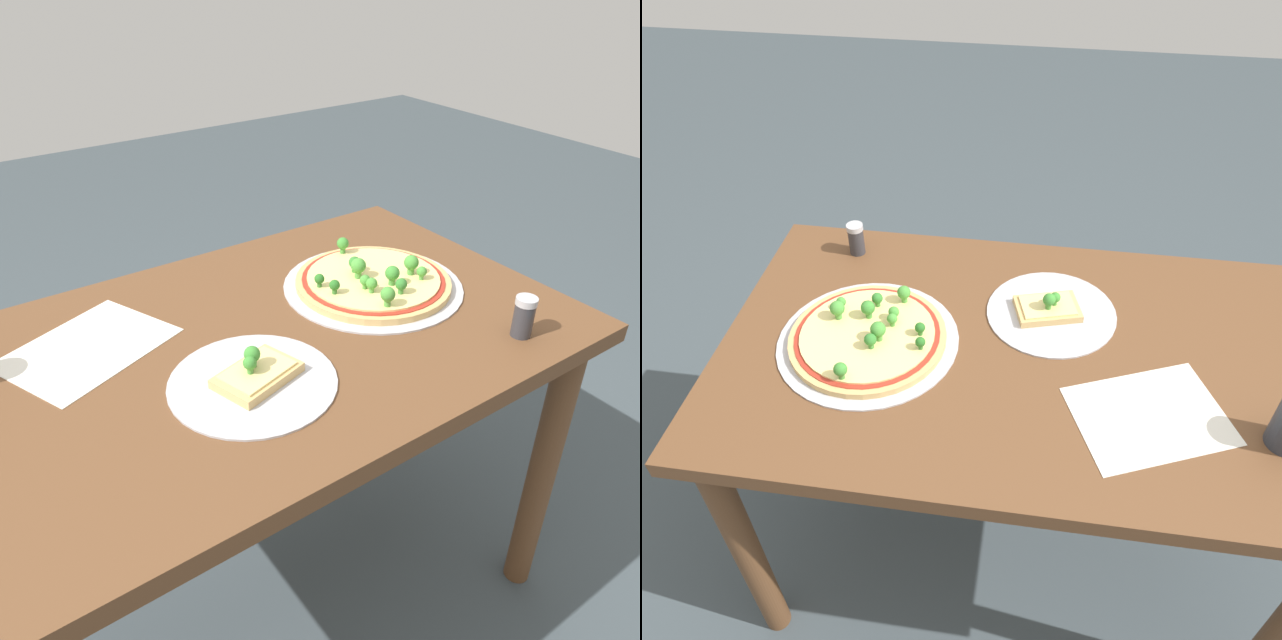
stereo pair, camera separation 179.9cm
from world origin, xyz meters
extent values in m
plane|color=#3D474C|center=(0.00, 0.00, 0.00)|extent=(8.00, 8.00, 0.00)
cube|color=brown|center=(0.00, 0.00, 0.73)|extent=(1.23, 0.73, 0.04)
cylinder|color=brown|center=(0.56, -0.31, 0.36)|extent=(0.06, 0.06, 0.71)
cylinder|color=brown|center=(0.56, 0.31, 0.36)|extent=(0.06, 0.06, 0.71)
cylinder|color=#B7B7BC|center=(0.32, 0.02, 0.75)|extent=(0.37, 0.37, 0.00)
cylinder|color=tan|center=(0.32, 0.02, 0.76)|extent=(0.32, 0.32, 0.01)
cylinder|color=#A82D1E|center=(0.32, 0.02, 0.77)|extent=(0.29, 0.29, 0.00)
cylinder|color=#EFD684|center=(0.32, 0.02, 0.77)|extent=(0.27, 0.27, 0.00)
sphere|color=#479338|center=(0.27, -0.01, 0.79)|extent=(0.02, 0.02, 0.02)
cylinder|color=#51973E|center=(0.27, -0.01, 0.77)|extent=(0.01, 0.01, 0.01)
sphere|color=#479338|center=(0.28, -0.03, 0.79)|extent=(0.02, 0.02, 0.02)
cylinder|color=#51973E|center=(0.28, -0.03, 0.78)|extent=(0.01, 0.01, 0.01)
sphere|color=#337A2D|center=(0.30, 0.06, 0.79)|extent=(0.02, 0.02, 0.02)
cylinder|color=#3F8136|center=(0.30, 0.06, 0.78)|extent=(0.01, 0.01, 0.01)
sphere|color=#286B23|center=(0.21, 0.01, 0.79)|extent=(0.02, 0.02, 0.02)
cylinder|color=#37742D|center=(0.21, 0.01, 0.77)|extent=(0.01, 0.01, 0.01)
sphere|color=#479338|center=(0.39, -0.01, 0.80)|extent=(0.03, 0.03, 0.03)
cylinder|color=#51973E|center=(0.39, -0.01, 0.78)|extent=(0.01, 0.01, 0.01)
sphere|color=#337A2D|center=(0.32, -0.06, 0.79)|extent=(0.02, 0.02, 0.02)
cylinder|color=#3F8136|center=(0.32, -0.06, 0.78)|extent=(0.01, 0.01, 0.01)
sphere|color=#3D8933|center=(0.33, -0.02, 0.80)|extent=(0.03, 0.03, 0.03)
cylinder|color=#488E3A|center=(0.33, -0.02, 0.78)|extent=(0.01, 0.01, 0.01)
sphere|color=#479338|center=(0.27, -0.08, 0.79)|extent=(0.03, 0.03, 0.03)
cylinder|color=#51973E|center=(0.27, -0.08, 0.78)|extent=(0.01, 0.01, 0.01)
sphere|color=#286B23|center=(0.21, 0.05, 0.79)|extent=(0.02, 0.02, 0.02)
cylinder|color=#37742D|center=(0.21, 0.05, 0.77)|extent=(0.01, 0.01, 0.01)
sphere|color=#479338|center=(0.29, 0.04, 0.80)|extent=(0.03, 0.03, 0.03)
cylinder|color=#51973E|center=(0.29, 0.04, 0.78)|extent=(0.01, 0.01, 0.01)
sphere|color=#479338|center=(0.39, -0.04, 0.79)|extent=(0.02, 0.02, 0.02)
cylinder|color=#51973E|center=(0.39, -0.04, 0.77)|extent=(0.01, 0.01, 0.01)
sphere|color=#3D8933|center=(0.34, 0.15, 0.79)|extent=(0.03, 0.03, 0.03)
cylinder|color=#488E3A|center=(0.34, 0.15, 0.78)|extent=(0.01, 0.01, 0.01)
cylinder|color=#B7B7BC|center=(-0.04, -0.12, 0.75)|extent=(0.28, 0.28, 0.00)
cube|color=tan|center=(-0.04, -0.12, 0.76)|extent=(0.15, 0.12, 0.02)
cube|color=#EFD684|center=(-0.04, -0.12, 0.77)|extent=(0.13, 0.10, 0.00)
sphere|color=#3D8933|center=(-0.04, -0.11, 0.79)|extent=(0.03, 0.03, 0.03)
cylinder|color=#488E3A|center=(-0.04, -0.11, 0.78)|extent=(0.01, 0.01, 0.01)
sphere|color=#3D8933|center=(-0.05, -0.12, 0.79)|extent=(0.02, 0.02, 0.02)
cylinder|color=#488E3A|center=(-0.05, -0.12, 0.78)|extent=(0.01, 0.01, 0.01)
cylinder|color=#333338|center=(0.42, -0.27, 0.78)|extent=(0.04, 0.04, 0.06)
cylinder|color=#B2B2B7|center=(0.42, -0.27, 0.82)|extent=(0.04, 0.04, 0.01)
cube|color=silver|center=(-0.23, 0.14, 0.75)|extent=(0.33, 0.29, 0.00)
camera|label=1|loc=(-0.42, -0.84, 1.36)|focal=35.00mm
camera|label=2|loc=(0.00, 0.89, 1.63)|focal=35.00mm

